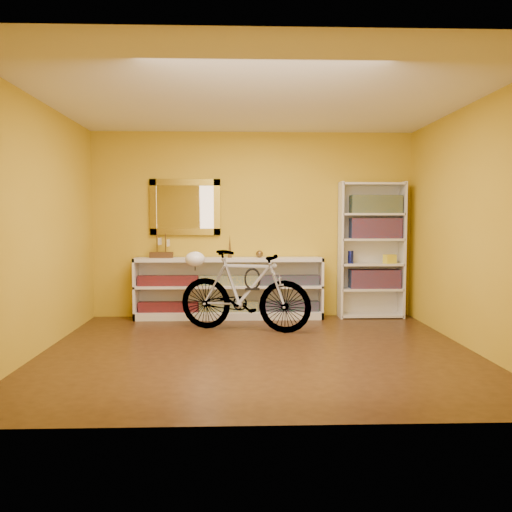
{
  "coord_description": "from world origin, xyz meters",
  "views": [
    {
      "loc": [
        -0.21,
        -5.4,
        1.38
      ],
      "look_at": [
        0.0,
        0.7,
        0.95
      ],
      "focal_mm": 36.67,
      "sensor_mm": 36.0,
      "label": 1
    }
  ],
  "objects_px": {
    "bicycle": "(245,291)",
    "helmet": "(195,259)",
    "console_unit": "(229,288)",
    "bookcase": "(371,250)"
  },
  "relations": [
    {
      "from": "bookcase",
      "to": "helmet",
      "type": "xyz_separation_m",
      "value": [
        -2.41,
        -0.66,
        -0.07
      ]
    },
    {
      "from": "console_unit",
      "to": "helmet",
      "type": "relative_size",
      "value": 10.35
    },
    {
      "from": "console_unit",
      "to": "bookcase",
      "type": "height_order",
      "value": "bookcase"
    },
    {
      "from": "console_unit",
      "to": "bicycle",
      "type": "height_order",
      "value": "bicycle"
    },
    {
      "from": "bicycle",
      "to": "helmet",
      "type": "xyz_separation_m",
      "value": [
        -0.62,
        0.19,
        0.38
      ]
    },
    {
      "from": "console_unit",
      "to": "bookcase",
      "type": "distance_m",
      "value": 2.06
    },
    {
      "from": "console_unit",
      "to": "bookcase",
      "type": "bearing_deg",
      "value": 0.72
    },
    {
      "from": "console_unit",
      "to": "bicycle",
      "type": "xyz_separation_m",
      "value": [
        0.21,
        -0.82,
        0.07
      ]
    },
    {
      "from": "bicycle",
      "to": "helmet",
      "type": "height_order",
      "value": "bicycle"
    },
    {
      "from": "bookcase",
      "to": "helmet",
      "type": "relative_size",
      "value": 7.56
    }
  ]
}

